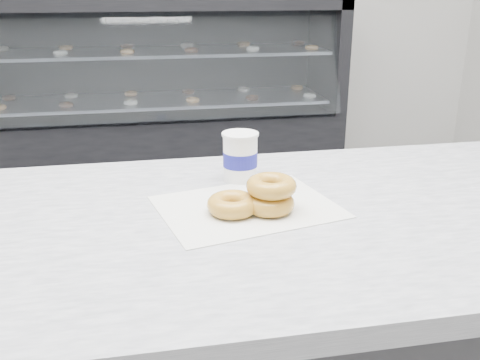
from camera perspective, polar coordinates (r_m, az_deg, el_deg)
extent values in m
cube|color=silver|center=(1.03, -1.63, -4.93)|extent=(3.06, 0.76, 0.04)
cube|color=black|center=(3.78, -8.17, 3.50)|extent=(2.40, 0.70, 0.50)
cube|color=black|center=(3.63, -8.95, 18.19)|extent=(2.40, 0.70, 0.08)
cube|color=black|center=(3.97, -8.88, 13.49)|extent=(2.40, 0.06, 0.75)
cube|color=black|center=(3.88, 9.20, 13.31)|extent=(0.08, 0.70, 0.75)
cube|color=white|center=(3.35, -8.40, 12.31)|extent=(2.28, 0.16, 0.70)
cube|color=silver|center=(3.70, -8.42, 8.41)|extent=(2.20, 0.55, 0.02)
cube|color=silver|center=(3.65, -8.68, 13.33)|extent=(2.20, 0.55, 0.02)
cube|color=silver|center=(1.06, 0.78, -2.88)|extent=(0.39, 0.33, 0.00)
torus|color=gold|center=(1.03, -0.80, -2.62)|extent=(0.11, 0.11, 0.03)
torus|color=gold|center=(1.04, 3.15, -2.45)|extent=(0.10, 0.10, 0.03)
torus|color=gold|center=(1.03, 3.36, -0.63)|extent=(0.14, 0.14, 0.03)
cylinder|color=white|center=(1.20, 0.02, 2.51)|extent=(0.08, 0.08, 0.11)
cylinder|color=white|center=(1.18, 0.02, 4.92)|extent=(0.08, 0.08, 0.01)
cylinder|color=navy|center=(1.20, 0.02, 2.30)|extent=(0.08, 0.08, 0.03)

